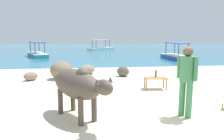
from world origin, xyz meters
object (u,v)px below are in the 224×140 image
object	(u,v)px
boat_blue	(176,56)
boat_teal	(37,54)
boat_white	(101,48)
person_standing	(187,76)
bottle	(156,74)
low_bench_table	(155,79)
cow	(77,85)

from	to	relation	value
boat_blue	boat_teal	bearing A→B (deg)	-110.16
boat_white	boat_teal	size ratio (longest dim) A/B	0.95
person_standing	boat_white	world-z (taller)	person_standing
bottle	boat_white	world-z (taller)	boat_white
low_bench_table	person_standing	bearing A→B (deg)	-87.11
boat_white	boat_blue	size ratio (longest dim) A/B	0.97
boat_white	low_bench_table	bearing A→B (deg)	-124.37
low_bench_table	person_standing	xyz separation A→B (m)	(-0.12, -2.59, 0.60)
boat_blue	cow	bearing A→B (deg)	-35.91
low_bench_table	bottle	bearing A→B (deg)	73.56
bottle	boat_blue	bearing A→B (deg)	63.26
person_standing	boat_white	size ratio (longest dim) A/B	0.44
low_bench_table	boat_teal	xyz separation A→B (m)	(-6.68, 12.36, -0.10)
boat_teal	person_standing	bearing A→B (deg)	0.09
cow	boat_blue	xyz separation A→B (m)	(7.15, 11.49, -0.53)
low_bench_table	person_standing	size ratio (longest dim) A/B	0.49
person_standing	boat_white	bearing A→B (deg)	58.64
person_standing	boat_teal	xyz separation A→B (m)	(-6.56, 14.95, -0.70)
boat_white	cow	bearing A→B (deg)	-131.13
boat_blue	boat_teal	world-z (taller)	same
bottle	person_standing	distance (m)	2.69
bottle	boat_teal	xyz separation A→B (m)	(-6.71, 12.30, -0.29)
cow	low_bench_table	world-z (taller)	cow
person_standing	boat_teal	world-z (taller)	person_standing
low_bench_table	boat_white	bearing A→B (deg)	97.49
boat_white	person_standing	bearing A→B (deg)	-124.90
cow	bottle	xyz separation A→B (m)	(2.59, 2.45, -0.24)
boat_white	boat_blue	world-z (taller)	same
person_standing	bottle	bearing A→B (deg)	54.09
cow	low_bench_table	bearing A→B (deg)	99.26
low_bench_table	bottle	size ratio (longest dim) A/B	2.70
person_standing	boat_blue	distance (m)	12.62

